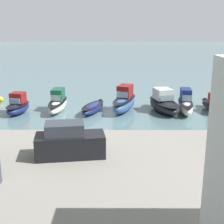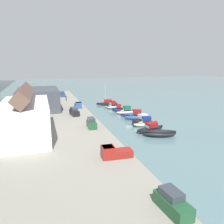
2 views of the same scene
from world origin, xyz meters
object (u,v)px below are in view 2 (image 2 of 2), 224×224
object	(u,v)px
moored_boat_0	(160,133)
parked_car_3	(74,112)
moored_boat_5	(129,115)
moored_boat_10	(107,103)
person_on_quay	(66,98)
pickup_truck_1	(78,105)
moored_boat_1	(150,128)
mooring_buoy_0	(129,107)
pickup_truck_0	(114,152)
parked_car_1	(91,123)
moored_boat_7	(118,109)
moored_boat_3	(142,120)
moored_boat_2	(145,123)
parked_car_2	(62,94)
moored_boat_8	(112,106)
parked_car_0	(172,203)
moored_boat_6	(126,111)
moored_boat_4	(136,116)
moored_boat_9	(112,106)

from	to	relation	value
moored_boat_0	parked_car_3	distance (m)	24.51
moored_boat_5	moored_boat_10	bearing A→B (deg)	21.16
parked_car_3	person_on_quay	bearing A→B (deg)	-99.16
pickup_truck_1	moored_boat_1	bearing A→B (deg)	120.17
parked_car_3	mooring_buoy_0	world-z (taller)	parked_car_3
moored_boat_0	pickup_truck_0	bearing A→B (deg)	145.20
parked_car_1	person_on_quay	distance (m)	36.40
moored_boat_7	moored_boat_10	size ratio (longest dim) A/B	0.52
moored_boat_3	moored_boat_1	bearing A→B (deg)	159.01
moored_boat_2	moored_boat_5	distance (m)	10.42
moored_boat_0	parked_car_3	size ratio (longest dim) A/B	1.71
parked_car_3	pickup_truck_0	bearing A→B (deg)	85.34
moored_boat_10	parked_car_2	xyz separation A→B (m)	(15.59, 15.06, 1.83)
moored_boat_2	moored_boat_8	bearing A→B (deg)	9.83
parked_car_0	person_on_quay	xyz separation A→B (m)	(66.29, 2.91, 0.18)
moored_boat_8	person_on_quay	distance (m)	18.51
moored_boat_3	parked_car_1	world-z (taller)	parked_car_1
parked_car_2	person_on_quay	distance (m)	11.18
moored_boat_5	parked_car_3	world-z (taller)	parked_car_3
pickup_truck_0	moored_boat_6	bearing A→B (deg)	-22.11
moored_boat_10	person_on_quay	size ratio (longest dim) A/B	3.98
parked_car_0	mooring_buoy_0	size ratio (longest dim) A/B	6.42
parked_car_3	pickup_truck_1	world-z (taller)	parked_car_3
moored_boat_3	moored_boat_10	xyz separation A→B (m)	(27.70, 1.30, -0.20)
person_on_quay	moored_boat_2	bearing A→B (deg)	-155.40
moored_boat_3	mooring_buoy_0	world-z (taller)	moored_boat_3
moored_boat_5	moored_boat_8	bearing A→B (deg)	23.20
moored_boat_1	moored_boat_7	size ratio (longest dim) A/B	1.85
parked_car_3	moored_boat_4	bearing A→B (deg)	158.47
moored_boat_5	moored_boat_3	bearing A→B (deg)	-157.38
moored_boat_3	mooring_buoy_0	size ratio (longest dim) A/B	9.88
moored_boat_7	parked_car_3	bearing A→B (deg)	126.25
parked_car_3	pickup_truck_0	size ratio (longest dim) A/B	0.92
parked_car_1	pickup_truck_1	size ratio (longest dim) A/B	0.89
pickup_truck_0	mooring_buoy_0	bearing A→B (deg)	-22.75
moored_boat_2	moored_boat_9	distance (m)	26.11
pickup_truck_0	parked_car_0	bearing A→B (deg)	-171.16
moored_boat_0	moored_boat_2	bearing A→B (deg)	15.11
pickup_truck_1	parked_car_3	bearing A→B (deg)	77.29
pickup_truck_1	moored_boat_10	bearing A→B (deg)	-140.26
parked_car_2	pickup_truck_0	xyz separation A→B (m)	(-64.04, -1.74, -0.10)
parked_car_0	pickup_truck_1	bearing A→B (deg)	-94.63
moored_boat_2	parked_car_0	world-z (taller)	parked_car_0
parked_car_0	pickup_truck_0	distance (m)	13.50
moored_boat_1	parked_car_0	distance (m)	30.47
moored_boat_3	person_on_quay	world-z (taller)	person_on_quay
moored_boat_7	moored_boat_9	bearing A→B (deg)	8.29
moored_boat_6	mooring_buoy_0	bearing A→B (deg)	-25.53
moored_boat_6	moored_boat_9	size ratio (longest dim) A/B	1.11
moored_boat_0	moored_boat_1	distance (m)	3.97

